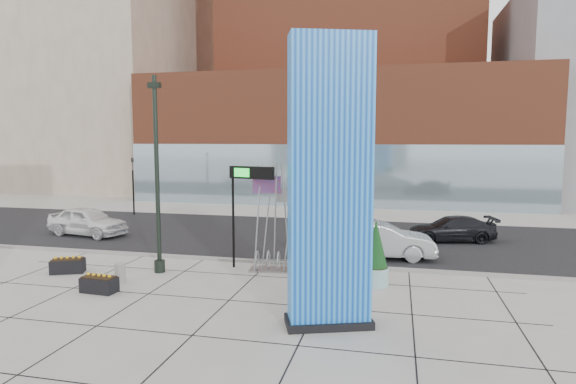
% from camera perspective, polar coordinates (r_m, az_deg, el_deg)
% --- Properties ---
extents(ground, '(160.00, 160.00, 0.00)m').
position_cam_1_polar(ground, '(18.00, -8.95, -11.32)').
color(ground, '#9E9991').
rests_on(ground, ground).
extents(street_asphalt, '(80.00, 12.00, 0.02)m').
position_cam_1_polar(street_asphalt, '(27.24, -1.09, -5.17)').
color(street_asphalt, black).
rests_on(street_asphalt, ground).
extents(curb_edge, '(80.00, 0.30, 0.12)m').
position_cam_1_polar(curb_edge, '(21.60, -4.97, -8.11)').
color(curb_edge, gray).
rests_on(curb_edge, ground).
extents(tower_podium, '(34.00, 10.00, 11.00)m').
position_cam_1_polar(tower_podium, '(43.25, 5.67, 6.37)').
color(tower_podium, brown).
rests_on(tower_podium, ground).
extents(tower_glass_front, '(34.00, 0.60, 5.00)m').
position_cam_1_polar(tower_glass_front, '(38.60, 4.73, 1.94)').
color(tower_glass_front, '#8CA5B2').
rests_on(tower_glass_front, ground).
extents(building_beige_left, '(18.00, 20.00, 34.00)m').
position_cam_1_polar(building_beige_left, '(60.64, -20.70, 16.92)').
color(building_beige_left, gray).
rests_on(building_beige_left, ground).
extents(blue_pylon, '(2.72, 1.87, 8.32)m').
position_cam_1_polar(blue_pylon, '(13.68, 4.96, 0.37)').
color(blue_pylon, '#0C45B8').
rests_on(blue_pylon, ground).
extents(lamp_post, '(0.51, 0.44, 7.92)m').
position_cam_1_polar(lamp_post, '(20.04, -15.21, -0.17)').
color(lamp_post, black).
rests_on(lamp_post, ground).
extents(public_art_sculpture, '(2.07, 1.21, 4.46)m').
position_cam_1_polar(public_art_sculpture, '(19.99, -1.69, -6.00)').
color(public_art_sculpture, '#A6A9AB').
rests_on(public_art_sculpture, ground).
extents(concrete_bollard, '(0.39, 0.39, 0.75)m').
position_cam_1_polar(concrete_bollard, '(19.51, -19.27, -9.06)').
color(concrete_bollard, gray).
rests_on(concrete_bollard, ground).
extents(overhead_street_sign, '(2.02, 0.64, 4.31)m').
position_cam_1_polar(overhead_street_sign, '(19.95, -4.57, 1.32)').
color(overhead_street_sign, black).
rests_on(overhead_street_sign, ground).
extents(round_planter_east, '(0.99, 0.99, 2.48)m').
position_cam_1_polar(round_planter_east, '(18.22, 10.33, -7.30)').
color(round_planter_east, '#8CBCB7').
rests_on(round_planter_east, ground).
extents(round_planter_mid, '(1.06, 1.06, 2.66)m').
position_cam_1_polar(round_planter_mid, '(19.02, 8.85, -6.43)').
color(round_planter_mid, '#8CBCB7').
rests_on(round_planter_mid, ground).
extents(round_planter_west, '(1.09, 1.09, 2.74)m').
position_cam_1_polar(round_planter_west, '(20.11, 5.05, -5.58)').
color(round_planter_west, '#8CBCB7').
rests_on(round_planter_west, ground).
extents(box_planter_north, '(1.42, 1.08, 0.70)m').
position_cam_1_polar(box_planter_north, '(21.72, -24.65, -7.87)').
color(box_planter_north, black).
rests_on(box_planter_north, ground).
extents(box_planter_south, '(1.29, 0.71, 0.69)m').
position_cam_1_polar(box_planter_south, '(18.64, -21.47, -10.06)').
color(box_planter_south, black).
rests_on(box_planter_south, ground).
extents(car_white_west, '(4.99, 2.72, 1.61)m').
position_cam_1_polar(car_white_west, '(29.40, -22.66, -3.23)').
color(car_white_west, white).
rests_on(car_white_west, ground).
extents(car_silver_mid, '(5.18, 2.27, 1.66)m').
position_cam_1_polar(car_silver_mid, '(22.41, 10.70, -5.65)').
color(car_silver_mid, '#AFB2B8').
rests_on(car_silver_mid, ground).
extents(car_dark_east, '(4.84, 2.75, 1.32)m').
position_cam_1_polar(car_dark_east, '(27.05, 18.79, -4.18)').
color(car_dark_east, black).
rests_on(car_dark_east, ground).
extents(traffic_signal, '(0.15, 0.18, 4.10)m').
position_cam_1_polar(traffic_signal, '(36.13, -17.89, 1.04)').
color(traffic_signal, black).
rests_on(traffic_signal, ground).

